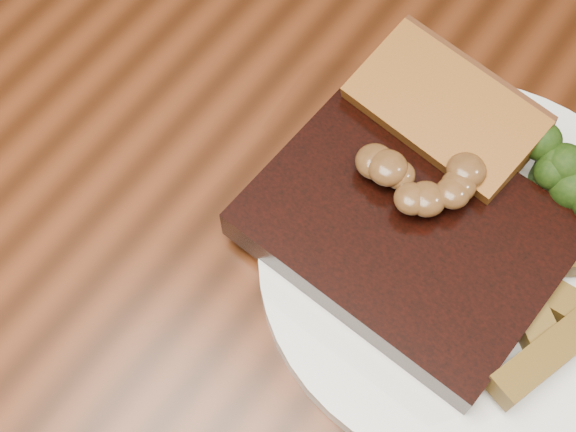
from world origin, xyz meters
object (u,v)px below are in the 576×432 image
garlic_bread (439,130)px  potato_wedges (568,312)px  dining_table (296,266)px  plate (468,261)px  steak (407,230)px

garlic_bread → potato_wedges: garlic_bread is taller
dining_table → plate: 0.15m
dining_table → potato_wedges: 0.22m
dining_table → steak: 0.14m
steak → potato_wedges: steak is taller
plate → steak: bearing=-161.8°
dining_table → plate: bearing=17.2°
garlic_bread → steak: bearing=-66.9°
dining_table → garlic_bread: garlic_bread is taller
steak → garlic_bread: (-0.02, 0.08, -0.00)m
steak → garlic_bread: size_ratio=1.56×
dining_table → potato_wedges: (0.18, 0.03, 0.12)m
dining_table → potato_wedges: potato_wedges is taller
plate → steak: steak is taller
steak → garlic_bread: 0.08m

